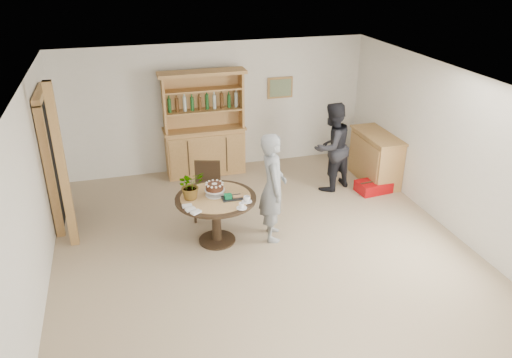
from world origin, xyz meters
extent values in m
plane|color=tan|center=(0.00, 0.00, 0.00)|extent=(7.00, 7.00, 0.00)
cube|color=white|center=(0.00, 3.50, 1.25)|extent=(6.00, 0.04, 2.50)
cube|color=white|center=(-3.00, 0.00, 1.25)|extent=(0.04, 7.00, 2.50)
cube|color=white|center=(3.00, 0.00, 1.25)|extent=(0.04, 7.00, 2.50)
cube|color=white|center=(0.00, 0.00, 2.50)|extent=(6.00, 7.00, 0.04)
cube|color=tan|center=(1.30, 3.47, 1.55)|extent=(0.52, 0.03, 0.42)
cube|color=#59724C|center=(1.30, 3.45, 1.55)|extent=(0.44, 0.02, 0.34)
cube|color=black|center=(-2.94, 2.00, 1.05)|extent=(0.10, 0.90, 2.10)
cube|color=tan|center=(-2.92, 1.50, 1.05)|extent=(0.12, 0.10, 2.10)
cube|color=tan|center=(-2.92, 2.50, 1.05)|extent=(0.12, 0.10, 2.10)
cube|color=tan|center=(-2.92, 2.00, 2.13)|extent=(0.12, 1.10, 0.10)
cube|color=tan|center=(-2.70, 1.20, 1.25)|extent=(0.12, 0.12, 2.50)
cube|color=tan|center=(-0.30, 3.24, 0.45)|extent=(1.50, 0.50, 0.90)
cube|color=tan|center=(-0.30, 3.24, 0.92)|extent=(1.56, 0.54, 0.04)
cube|color=tan|center=(-0.30, 3.34, 1.47)|extent=(1.50, 0.04, 1.06)
cube|color=tan|center=(-1.03, 3.19, 1.47)|extent=(0.04, 0.34, 1.06)
cube|color=tan|center=(0.43, 3.19, 1.47)|extent=(0.04, 0.34, 1.06)
cube|color=tan|center=(-0.30, 3.19, 1.30)|extent=(1.44, 0.32, 0.03)
cube|color=tan|center=(-0.30, 3.19, 1.70)|extent=(1.44, 0.32, 0.03)
cube|color=tan|center=(-0.30, 3.19, 2.01)|extent=(1.62, 0.40, 0.06)
cylinder|color=#194C1E|center=(-0.86, 3.19, 1.46)|extent=(0.07, 0.07, 0.28)
cylinder|color=#4C2D14|center=(-0.70, 3.19, 1.46)|extent=(0.07, 0.07, 0.28)
cylinder|color=#B2BFB2|center=(-0.54, 3.19, 1.46)|extent=(0.07, 0.07, 0.28)
cylinder|color=#194C1E|center=(-0.38, 3.19, 1.46)|extent=(0.07, 0.07, 0.28)
cylinder|color=#4C2D14|center=(-0.22, 3.19, 1.46)|extent=(0.07, 0.07, 0.28)
cylinder|color=#B2BFB2|center=(-0.06, 3.19, 1.46)|extent=(0.07, 0.07, 0.28)
cylinder|color=#194C1E|center=(0.10, 3.19, 1.46)|extent=(0.07, 0.07, 0.28)
cylinder|color=#4C2D14|center=(0.26, 3.19, 1.46)|extent=(0.07, 0.07, 0.28)
cube|color=tan|center=(2.74, 2.00, 0.45)|extent=(0.50, 1.20, 0.90)
cube|color=tan|center=(2.74, 2.00, 0.92)|extent=(0.54, 1.26, 0.04)
cylinder|color=black|center=(-0.61, 0.68, 0.73)|extent=(1.20, 1.20, 0.04)
cylinder|color=black|center=(-0.61, 0.68, 0.36)|extent=(0.14, 0.14, 0.70)
cylinder|color=black|center=(-0.61, 0.68, 0.01)|extent=(0.56, 0.56, 0.03)
cylinder|color=tan|center=(-0.61, 0.68, 0.76)|extent=(1.04, 1.04, 0.01)
cube|color=black|center=(-0.61, 1.43, 0.45)|extent=(0.53, 0.53, 0.04)
cube|color=black|center=(-0.55, 1.61, 0.70)|extent=(0.41, 0.16, 0.46)
cube|color=black|center=(-0.55, 1.61, 0.92)|extent=(0.41, 0.17, 0.05)
cube|color=black|center=(-0.84, 1.31, 0.22)|extent=(0.03, 0.04, 0.44)
cube|color=black|center=(-0.49, 1.20, 0.22)|extent=(0.04, 0.04, 0.44)
cube|color=black|center=(-0.73, 1.65, 0.22)|extent=(0.03, 0.04, 0.44)
cube|color=black|center=(-0.38, 1.54, 0.22)|extent=(0.04, 0.04, 0.44)
cylinder|color=white|center=(-0.61, 0.73, 0.77)|extent=(0.28, 0.28, 0.01)
cylinder|color=white|center=(-0.61, 0.73, 0.81)|extent=(0.05, 0.05, 0.08)
cylinder|color=white|center=(-0.61, 0.73, 0.85)|extent=(0.30, 0.30, 0.01)
cylinder|color=#452313|center=(-0.61, 0.73, 0.90)|extent=(0.26, 0.26, 0.09)
cylinder|color=white|center=(-0.61, 0.73, 0.95)|extent=(0.08, 0.08, 0.01)
sphere|color=white|center=(-0.49, 0.73, 0.95)|extent=(0.04, 0.04, 0.04)
sphere|color=white|center=(-0.51, 0.79, 0.95)|extent=(0.04, 0.04, 0.04)
sphere|color=white|center=(-0.55, 0.83, 0.95)|extent=(0.04, 0.04, 0.04)
sphere|color=white|center=(-0.61, 0.85, 0.95)|extent=(0.04, 0.04, 0.04)
sphere|color=white|center=(-0.67, 0.83, 0.95)|extent=(0.04, 0.04, 0.04)
sphere|color=white|center=(-0.71, 0.79, 0.95)|extent=(0.04, 0.04, 0.04)
sphere|color=white|center=(-0.73, 0.73, 0.95)|extent=(0.04, 0.04, 0.04)
sphere|color=white|center=(-0.71, 0.67, 0.95)|extent=(0.04, 0.04, 0.04)
sphere|color=white|center=(-0.67, 0.62, 0.95)|extent=(0.04, 0.04, 0.04)
sphere|color=white|center=(-0.61, 0.61, 0.95)|extent=(0.04, 0.04, 0.04)
sphere|color=white|center=(-0.55, 0.62, 0.95)|extent=(0.04, 0.04, 0.04)
sphere|color=white|center=(-0.51, 0.67, 0.95)|extent=(0.04, 0.04, 0.04)
imported|color=#3F7233|center=(-0.96, 0.73, 0.97)|extent=(0.47, 0.44, 0.42)
cube|color=black|center=(-0.39, 0.56, 0.77)|extent=(0.30, 0.20, 0.01)
cube|color=#0D753E|center=(-0.45, 0.56, 0.80)|extent=(0.10, 0.10, 0.06)
cube|color=#0D753E|center=(-0.45, 0.56, 0.83)|extent=(0.11, 0.02, 0.01)
cylinder|color=white|center=(-0.21, 0.40, 0.76)|extent=(0.15, 0.15, 0.01)
imported|color=white|center=(-0.21, 0.40, 0.81)|extent=(0.10, 0.10, 0.08)
cylinder|color=white|center=(-0.33, 0.23, 0.76)|extent=(0.15, 0.15, 0.01)
imported|color=white|center=(-0.33, 0.23, 0.81)|extent=(0.08, 0.08, 0.07)
cube|color=white|center=(-1.06, 0.48, 0.78)|extent=(0.14, 0.08, 0.03)
cube|color=white|center=(-1.03, 0.36, 0.78)|extent=(0.16, 0.11, 0.03)
cube|color=white|center=(-0.97, 0.26, 0.78)|extent=(0.16, 0.14, 0.03)
imported|color=gray|center=(0.24, 0.58, 0.85)|extent=(0.52, 0.69, 1.69)
imported|color=black|center=(1.78, 1.92, 0.82)|extent=(0.98, 0.88, 1.64)
cube|color=#BA090D|center=(2.50, 1.56, 0.10)|extent=(0.64, 0.46, 0.20)
cube|color=black|center=(2.50, 1.56, 0.20)|extent=(0.56, 0.10, 0.01)
camera|label=1|loc=(-1.82, -5.76, 4.10)|focal=35.00mm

